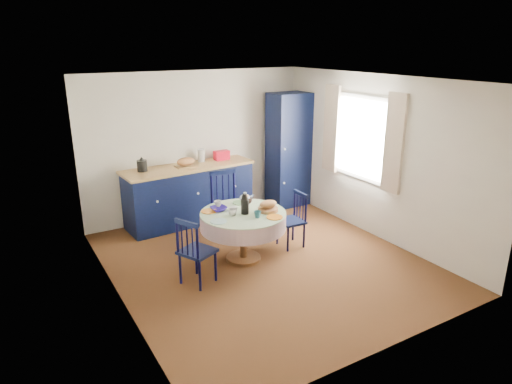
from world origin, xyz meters
TOP-DOWN VIEW (x-y plane):
  - floor at (0.00, 0.00)m, footprint 4.50×4.50m
  - ceiling at (0.00, 0.00)m, footprint 4.50×4.50m
  - wall_back at (0.00, 2.25)m, footprint 4.00×0.02m
  - wall_left at (-2.00, 0.00)m, footprint 0.02×4.50m
  - wall_right at (2.00, 0.00)m, footprint 0.02×4.50m
  - window at (1.95, 0.30)m, footprint 0.10×1.74m
  - kitchen_counter at (-0.30, 1.96)m, footprint 2.24×0.82m
  - pantry_cabinet at (1.66, 1.85)m, footprint 0.74×0.54m
  - dining_table at (-0.22, 0.21)m, footprint 1.19×1.19m
  - chair_left at (-1.07, -0.07)m, footprint 0.52×0.53m
  - chair_far at (-0.04, 1.07)m, footprint 0.51×0.49m
  - chair_right at (0.65, 0.26)m, footprint 0.37×0.38m
  - mug_a at (-0.40, 0.19)m, footprint 0.12×0.12m
  - mug_b at (-0.16, -0.06)m, footprint 0.10×0.10m
  - mug_c at (0.02, 0.49)m, footprint 0.11×0.11m
  - mug_d at (-0.44, 0.55)m, footprint 0.11×0.11m
  - cobalt_bowl at (-0.48, 0.44)m, footprint 0.22×0.22m

SIDE VIEW (x-z plane):
  - floor at x=0.00m, z-range 0.00..0.00m
  - chair_right at x=0.65m, z-range 0.01..0.84m
  - chair_left at x=-1.07m, z-range 0.01..0.91m
  - kitchen_counter at x=-0.30m, z-range -0.11..1.11m
  - chair_far at x=-0.04m, z-range 0.01..1.05m
  - dining_table at x=-0.22m, z-range 0.10..1.09m
  - cobalt_bowl at x=-0.48m, z-range 0.72..0.77m
  - mug_c at x=0.02m, z-range 0.72..0.81m
  - mug_b at x=-0.16m, z-range 0.72..0.81m
  - mug_a at x=-0.40m, z-range 0.72..0.81m
  - mug_d at x=-0.44m, z-range 0.72..0.82m
  - pantry_cabinet at x=1.66m, z-range 0.00..2.08m
  - wall_back at x=0.00m, z-range 0.00..2.50m
  - wall_left at x=-2.00m, z-range 0.00..2.50m
  - wall_right at x=2.00m, z-range 0.00..2.50m
  - window at x=1.95m, z-range 0.80..2.25m
  - ceiling at x=0.00m, z-range 2.50..2.50m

